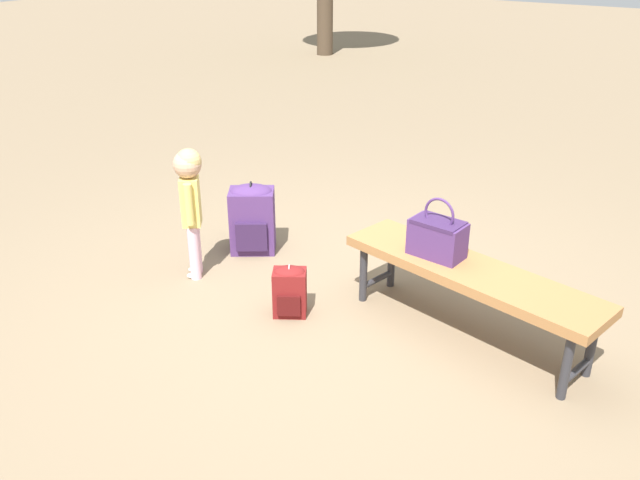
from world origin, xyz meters
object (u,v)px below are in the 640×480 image
Objects in this scene: backpack_small at (290,290)px; child_standing at (190,193)px; backpack_large at (252,217)px; handbag at (437,236)px; park_bench at (470,277)px.

child_standing is at bearing -2.54° from backpack_small.
child_standing is 0.64m from backpack_large.
child_standing is (1.62, 0.40, 0.04)m from handbag.
handbag is at bearing 175.09° from backpack_large.
child_standing is 0.96m from backpack_small.
backpack_small is (0.77, 0.44, -0.40)m from handbag.
park_bench is at bearing -168.57° from child_standing.
backpack_small is (-0.78, 0.58, -0.10)m from backpack_large.
handbag is at bearing -149.98° from backpack_small.
park_bench is 4.48× the size of handbag.
handbag is 1.67m from child_standing.
backpack_large is 0.98m from backpack_small.
park_bench is 1.80m from backpack_large.
handbag is 1.05× the size of backpack_small.
backpack_large is at bearing -5.21° from park_bench.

